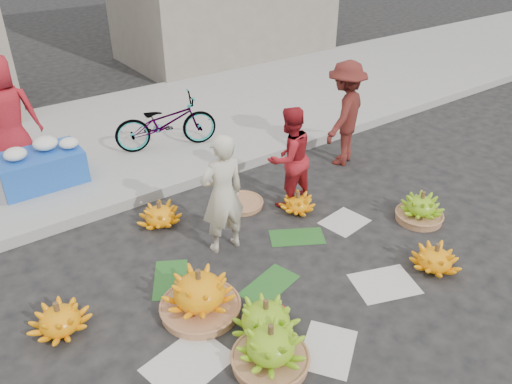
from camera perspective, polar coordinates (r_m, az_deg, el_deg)
ground at (r=5.52m, az=1.11°, el=-9.12°), size 80.00×80.00×0.00m
curb at (r=7.05m, az=-9.71°, el=0.70°), size 40.00×0.25×0.15m
sidewalk at (r=8.81m, az=-16.06°, el=6.05°), size 40.00×4.00×0.12m
newspaper_scatter at (r=5.07m, az=6.72°, el=-13.69°), size 3.20×1.80×0.00m
banana_leaves at (r=5.60m, az=-0.96°, el=-8.42°), size 2.00×1.00×0.00m
banana_bunch_0 at (r=4.94m, az=-6.48°, el=-11.49°), size 0.86×0.86×0.52m
banana_bunch_1 at (r=4.75m, az=1.11°, el=-14.23°), size 0.64×0.64×0.39m
banana_bunch_2 at (r=4.48m, az=1.66°, el=-17.36°), size 0.77×0.77×0.46m
banana_bunch_3 at (r=5.82m, az=19.78°, el=-7.14°), size 0.54×0.54×0.33m
banana_bunch_4 at (r=6.60m, az=18.28°, el=-1.79°), size 0.62×0.62×0.41m
banana_bunch_5 at (r=6.50m, az=4.77°, el=-1.28°), size 0.45×0.45×0.28m
banana_bunch_6 at (r=5.13m, az=-21.55°, el=-13.33°), size 0.61×0.61×0.34m
banana_bunch_7 at (r=6.31m, az=-10.94°, el=-2.56°), size 0.57×0.57×0.33m
basket_spare at (r=6.63m, az=-1.64°, el=-1.35°), size 0.61×0.61×0.06m
incense_stack at (r=4.98m, az=2.47°, el=-13.79°), size 0.20×0.10×0.08m
vendor_cream at (r=5.50m, az=-3.85°, el=-0.30°), size 0.55×0.39×1.43m
vendor_red at (r=6.39m, az=3.82°, el=3.94°), size 0.67×0.53×1.35m
man_striped at (r=7.57m, az=10.09°, el=8.78°), size 1.17×0.96×1.58m
flower_table at (r=7.41m, az=-23.36°, el=2.73°), size 1.09×0.69×0.64m
grey_bucket at (r=7.26m, az=-26.96°, el=0.63°), size 0.34×0.34×0.39m
flower_vendor at (r=7.72m, az=-26.59°, el=7.79°), size 0.95×0.78×1.68m
bicycle at (r=7.94m, az=-10.27°, el=7.84°), size 0.98×1.68×0.83m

